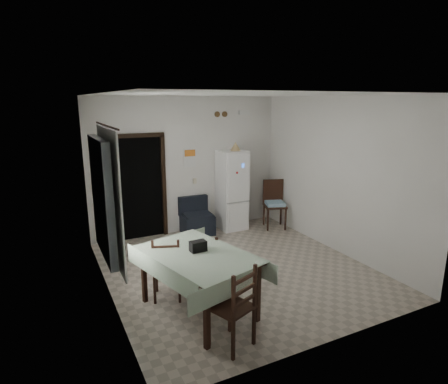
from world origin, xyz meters
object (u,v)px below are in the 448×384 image
object	(u,v)px
navy_seat	(197,216)
dining_chair_far_right	(202,264)
fridge	(232,190)
dining_chair_near_head	(231,306)
dining_table	(198,283)
dining_chair_far_left	(167,267)
corner_chair	(275,205)

from	to	relation	value
navy_seat	dining_chair_far_right	bearing A→B (deg)	-106.30
navy_seat	dining_chair_far_right	distance (m)	2.53
fridge	dining_chair_near_head	xyz separation A→B (m)	(-1.95, -3.70, -0.37)
dining_table	navy_seat	bearing A→B (deg)	52.51
fridge	dining_chair_far_left	world-z (taller)	fridge
corner_chair	dining_table	xyz separation A→B (m)	(-2.88, -2.44, -0.11)
corner_chair	dining_chair_near_head	bearing A→B (deg)	-110.76
navy_seat	dining_chair_near_head	xyz separation A→B (m)	(-1.10, -3.70, 0.12)
dining_table	dining_chair_near_head	world-z (taller)	dining_chair_near_head
navy_seat	dining_chair_near_head	size ratio (longest dim) A/B	0.77
dining_table	dining_chair_near_head	bearing A→B (deg)	-101.20
dining_chair_far_left	dining_chair_far_right	world-z (taller)	dining_chair_far_left
fridge	dining_table	xyz separation A→B (m)	(-2.01, -2.85, -0.46)
navy_seat	dining_chair_far_left	xyz separation A→B (m)	(-1.42, -2.30, 0.08)
fridge	dining_chair_far_right	bearing A→B (deg)	-126.63
corner_chair	dining_chair_far_left	distance (m)	3.66
dining_chair_near_head	navy_seat	bearing A→B (deg)	-128.23
dining_chair_far_left	corner_chair	bearing A→B (deg)	-127.95
fridge	corner_chair	bearing A→B (deg)	-25.36
dining_chair_far_left	dining_chair_near_head	world-z (taller)	dining_chair_near_head
corner_chair	dining_chair_far_right	xyz separation A→B (m)	(-2.62, -1.95, -0.10)
dining_table	dining_chair_far_right	world-z (taller)	dining_chair_far_right
dining_chair_near_head	corner_chair	bearing A→B (deg)	-152.20
fridge	corner_chair	xyz separation A→B (m)	(0.87, -0.41, -0.34)
dining_chair_near_head	fridge	bearing A→B (deg)	-139.33
dining_chair_far_left	dining_chair_near_head	bearing A→B (deg)	123.68
navy_seat	fridge	bearing A→B (deg)	4.65
dining_chair_far_left	dining_chair_far_right	size ratio (longest dim) A/B	1.08
navy_seat	corner_chair	world-z (taller)	corner_chair
dining_table	dining_chair_far_left	size ratio (longest dim) A/B	1.70
navy_seat	corner_chair	distance (m)	1.77
fridge	dining_chair_far_left	xyz separation A→B (m)	(-2.26, -2.30, -0.40)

